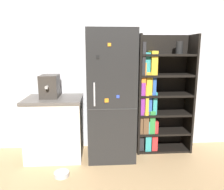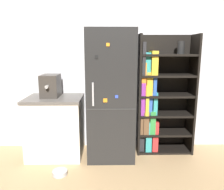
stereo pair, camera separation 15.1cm
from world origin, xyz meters
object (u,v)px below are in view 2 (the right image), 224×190
Objects in this scene: espresso_machine at (51,86)px; pet_bowl at (60,172)px; refrigerator at (111,95)px; bookshelf at (156,100)px.

espresso_machine is 1.18m from pet_bowl.
refrigerator is 0.71m from bookshelf.
espresso_machine is at bearing 109.82° from pet_bowl.
espresso_machine is (-0.86, 0.05, 0.13)m from refrigerator.
refrigerator is at bearing -166.49° from bookshelf.
refrigerator is 4.87× the size of espresso_machine.
refrigerator is 0.87m from espresso_machine.
refrigerator is at bearing 39.75° from pet_bowl.
refrigerator is 9.58× the size of pet_bowl.
bookshelf is 9.30× the size of pet_bowl.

